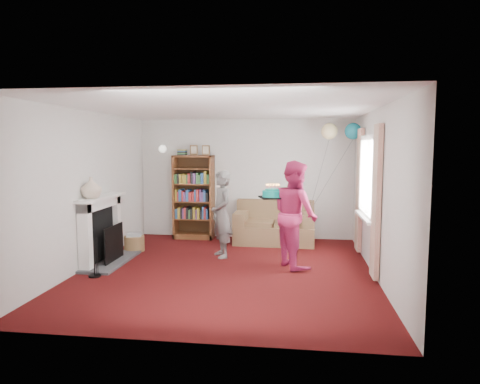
# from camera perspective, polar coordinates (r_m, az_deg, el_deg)

# --- Properties ---
(ground) EXTENTS (5.00, 5.00, 0.00)m
(ground) POSITION_cam_1_polar(r_m,az_deg,el_deg) (6.82, -1.80, -10.39)
(ground) COLOR black
(ground) RESTS_ON ground
(wall_back) EXTENTS (4.50, 0.02, 2.50)m
(wall_back) POSITION_cam_1_polar(r_m,az_deg,el_deg) (9.05, 0.72, 1.77)
(wall_back) COLOR silver
(wall_back) RESTS_ON ground
(wall_left) EXTENTS (0.02, 5.00, 2.50)m
(wall_left) POSITION_cam_1_polar(r_m,az_deg,el_deg) (7.28, -19.67, 0.35)
(wall_left) COLOR silver
(wall_left) RESTS_ON ground
(wall_right) EXTENTS (0.02, 5.00, 2.50)m
(wall_right) POSITION_cam_1_polar(r_m,az_deg,el_deg) (6.60, 17.92, -0.16)
(wall_right) COLOR silver
(wall_right) RESTS_ON ground
(ceiling) EXTENTS (4.50, 5.00, 0.01)m
(ceiling) POSITION_cam_1_polar(r_m,az_deg,el_deg) (6.56, -1.88, 11.08)
(ceiling) COLOR white
(ceiling) RESTS_ON wall_back
(fireplace) EXTENTS (0.55, 1.80, 1.12)m
(fireplace) POSITION_cam_1_polar(r_m,az_deg,el_deg) (7.48, -17.62, -5.15)
(fireplace) COLOR #3F3F42
(fireplace) RESTS_ON ground
(window_bay) EXTENTS (0.14, 2.02, 2.20)m
(window_bay) POSITION_cam_1_polar(r_m,az_deg,el_deg) (7.18, 16.61, -0.00)
(window_bay) COLOR white
(window_bay) RESTS_ON ground
(wall_sconce) EXTENTS (0.16, 0.23, 0.16)m
(wall_sconce) POSITION_cam_1_polar(r_m,az_deg,el_deg) (9.25, -10.27, 5.68)
(wall_sconce) COLOR gold
(wall_sconce) RESTS_ON ground
(bookcase) EXTENTS (0.83, 0.42, 1.96)m
(bookcase) POSITION_cam_1_polar(r_m,az_deg,el_deg) (9.07, -6.15, -0.71)
(bookcase) COLOR #472B14
(bookcase) RESTS_ON ground
(sofa) EXTENTS (1.58, 0.84, 0.84)m
(sofa) POSITION_cam_1_polar(r_m,az_deg,el_deg) (8.68, 4.65, -4.65)
(sofa) COLOR brown
(sofa) RESTS_ON ground
(wicker_basket) EXTENTS (0.37, 0.37, 0.34)m
(wicker_basket) POSITION_cam_1_polar(r_m,az_deg,el_deg) (8.23, -13.90, -6.59)
(wicker_basket) COLOR olive
(wicker_basket) RESTS_ON ground
(person_striped) EXTENTS (0.58, 0.66, 1.52)m
(person_striped) POSITION_cam_1_polar(r_m,az_deg,el_deg) (7.47, -2.48, -2.96)
(person_striped) COLOR black
(person_striped) RESTS_ON ground
(person_magenta) EXTENTS (0.95, 1.04, 1.72)m
(person_magenta) POSITION_cam_1_polar(r_m,az_deg,el_deg) (6.92, 7.36, -2.91)
(person_magenta) COLOR #B32354
(person_magenta) RESTS_ON ground
(birthday_cake) EXTENTS (0.40, 0.40, 0.22)m
(birthday_cake) POSITION_cam_1_polar(r_m,az_deg,el_deg) (6.90, 4.39, -0.24)
(birthday_cake) COLOR black
(birthday_cake) RESTS_ON ground
(balloons) EXTENTS (0.97, 0.31, 1.73)m
(balloons) POSITION_cam_1_polar(r_m,az_deg,el_deg) (8.39, 13.34, 7.89)
(balloons) COLOR #3F3F3F
(balloons) RESTS_ON ground
(mantel_vase) EXTENTS (0.34, 0.34, 0.34)m
(mantel_vase) POSITION_cam_1_polar(r_m,az_deg,el_deg) (7.08, -19.23, 0.56)
(mantel_vase) COLOR beige
(mantel_vase) RESTS_ON fireplace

